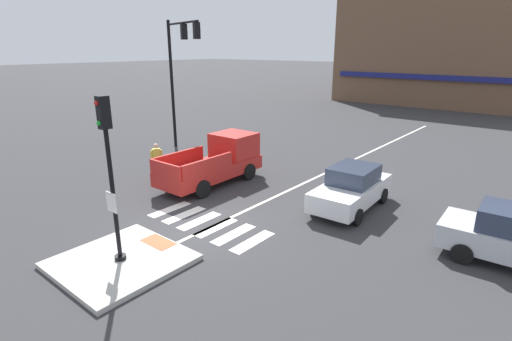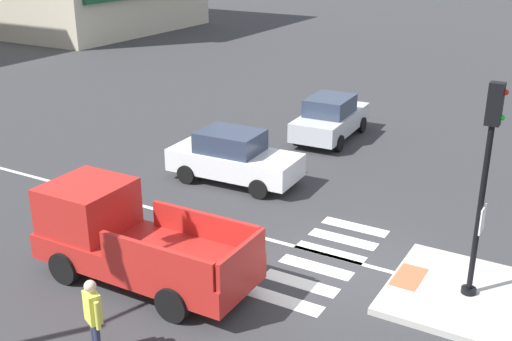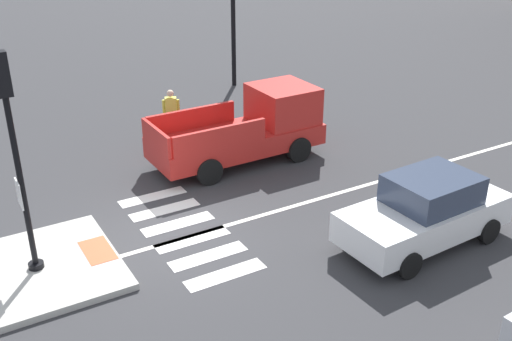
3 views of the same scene
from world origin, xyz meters
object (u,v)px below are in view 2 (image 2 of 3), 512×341
car_white_eastbound_mid (234,157)px  pedestrian_at_curb_left (93,314)px  signal_pole (486,173)px  pickup_truck_red_westbound_near (128,238)px  car_silver_cross_right (330,118)px

car_white_eastbound_mid → pedestrian_at_curb_left: pedestrian_at_curb_left is taller
signal_pole → pickup_truck_red_westbound_near: bearing=112.9°
signal_pole → pedestrian_at_curb_left: size_ratio=2.76×
pedestrian_at_curb_left → signal_pole: bearing=-44.9°
pedestrian_at_curb_left → car_white_eastbound_mid: bearing=15.8°
pickup_truck_red_westbound_near → pedestrian_at_curb_left: 2.95m
car_white_eastbound_mid → pedestrian_at_curb_left: (-8.70, -2.46, 0.17)m
pickup_truck_red_westbound_near → signal_pole: bearing=-67.1°
pickup_truck_red_westbound_near → pedestrian_at_curb_left: pickup_truck_red_westbound_near is taller
car_white_eastbound_mid → car_silver_cross_right: bearing=-8.8°
signal_pole → car_white_eastbound_mid: bearing=68.1°
signal_pole → car_silver_cross_right: size_ratio=1.10×
signal_pole → car_silver_cross_right: bearing=39.2°
pickup_truck_red_westbound_near → pedestrian_at_curb_left: (-2.59, -1.43, 0.00)m
signal_pole → car_white_eastbound_mid: 8.82m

